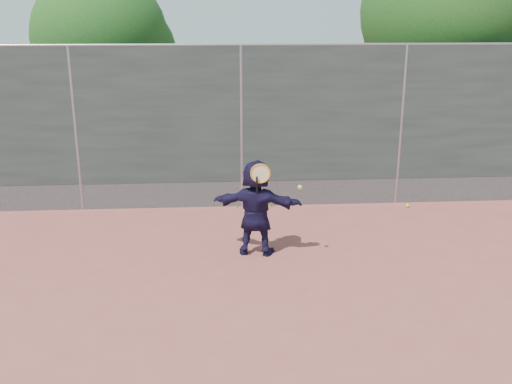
{
  "coord_description": "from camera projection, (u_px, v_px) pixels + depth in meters",
  "views": [
    {
      "loc": [
        -0.45,
        -6.86,
        3.47
      ],
      "look_at": [
        0.11,
        1.21,
        0.98
      ],
      "focal_mm": 40.0,
      "sensor_mm": 36.0,
      "label": 1
    }
  ],
  "objects": [
    {
      "name": "fence",
      "position": [
        241.0,
        124.0,
        10.47
      ],
      "size": [
        20.0,
        0.06,
        3.03
      ],
      "color": "#38423D",
      "rests_on": "ground"
    },
    {
      "name": "ball_ground",
      "position": [
        408.0,
        206.0,
        10.84
      ],
      "size": [
        0.07,
        0.07,
        0.07
      ],
      "primitive_type": "sphere",
      "color": "yellow",
      "rests_on": "ground"
    },
    {
      "name": "ground",
      "position": [
        254.0,
        289.0,
        7.59
      ],
      "size": [
        80.0,
        80.0,
        0.0
      ],
      "primitive_type": "plane",
      "color": "#9E4C42",
      "rests_on": "ground"
    },
    {
      "name": "swing_action",
      "position": [
        264.0,
        176.0,
        8.19
      ],
      "size": [
        0.75,
        0.17,
        0.51
      ],
      "color": "orange",
      "rests_on": "ground"
    },
    {
      "name": "tree_left",
      "position": [
        108.0,
        42.0,
        12.79
      ],
      "size": [
        3.15,
        3.0,
        4.53
      ],
      "color": "#382314",
      "rests_on": "ground"
    },
    {
      "name": "weed_clump",
      "position": [
        258.0,
        201.0,
        10.8
      ],
      "size": [
        0.68,
        0.07,
        0.3
      ],
      "color": "#387226",
      "rests_on": "ground"
    },
    {
      "name": "player",
      "position": [
        256.0,
        208.0,
        8.54
      ],
      "size": [
        1.42,
        0.74,
        1.47
      ],
      "primitive_type": "imported",
      "rotation": [
        0.0,
        0.0,
        2.91
      ],
      "color": "#171233",
      "rests_on": "ground"
    },
    {
      "name": "tree_right",
      "position": [
        452.0,
        16.0,
        12.36
      ],
      "size": [
        3.78,
        3.6,
        5.39
      ],
      "color": "#382314",
      "rests_on": "ground"
    }
  ]
}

